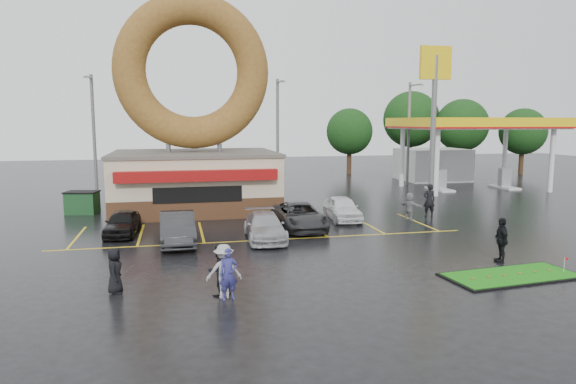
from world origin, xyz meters
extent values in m
plane|color=black|center=(0.00, 0.00, 0.00)|extent=(120.00, 120.00, 0.00)
cube|color=#472B19|center=(-3.00, 13.00, 0.60)|extent=(10.00, 8.00, 1.20)
cube|color=beige|center=(-3.00, 13.00, 2.35)|extent=(10.00, 8.00, 2.30)
cube|color=#59544C|center=(-3.00, 13.00, 3.60)|extent=(10.20, 8.20, 0.20)
cube|color=maroon|center=(-3.00, 8.70, 2.60)|extent=(9.00, 0.60, 0.60)
cylinder|color=slate|center=(-4.60, 13.00, 4.30)|extent=(0.30, 0.30, 1.20)
cylinder|color=slate|center=(-1.40, 13.00, 4.30)|extent=(0.30, 0.30, 1.20)
torus|color=brown|center=(-3.00, 13.00, 8.70)|extent=(9.60, 2.00, 9.60)
cylinder|color=silver|center=(15.00, 15.00, 2.50)|extent=(0.40, 0.40, 5.00)
cylinder|color=silver|center=(25.00, 15.00, 2.50)|extent=(0.40, 0.40, 5.00)
cylinder|color=silver|center=(15.00, 21.00, 2.50)|extent=(0.40, 0.40, 5.00)
cylinder|color=silver|center=(25.00, 21.00, 2.50)|extent=(0.40, 0.40, 5.00)
cube|color=silver|center=(20.00, 18.00, 5.25)|extent=(12.00, 8.00, 0.50)
cube|color=yellow|center=(20.00, 18.00, 5.55)|extent=(12.30, 8.30, 0.70)
cube|color=#99999E|center=(17.00, 18.00, 0.90)|extent=(0.90, 0.60, 1.60)
cube|color=#99999E|center=(23.00, 18.00, 0.90)|extent=(0.90, 0.60, 1.60)
cube|color=silver|center=(20.00, 25.00, 1.50)|extent=(6.00, 5.00, 3.00)
cylinder|color=slate|center=(13.00, 12.00, 5.00)|extent=(0.36, 0.36, 10.00)
cube|color=yellow|center=(13.00, 12.00, 9.50)|extent=(2.20, 0.30, 2.20)
cylinder|color=slate|center=(-10.00, 20.00, 4.50)|extent=(0.24, 0.24, 9.00)
cylinder|color=slate|center=(-10.00, 19.00, 8.70)|extent=(0.12, 2.00, 0.12)
cube|color=slate|center=(-10.00, 18.00, 8.65)|extent=(0.40, 0.18, 0.12)
cylinder|color=slate|center=(4.00, 21.00, 4.50)|extent=(0.24, 0.24, 9.00)
cylinder|color=slate|center=(4.00, 20.00, 8.70)|extent=(0.12, 2.00, 0.12)
cube|color=slate|center=(4.00, 19.00, 8.65)|extent=(0.40, 0.18, 0.12)
cylinder|color=slate|center=(16.00, 22.00, 4.50)|extent=(0.24, 0.24, 9.00)
cylinder|color=slate|center=(16.00, 21.00, 8.70)|extent=(0.12, 2.00, 0.12)
cube|color=slate|center=(16.00, 20.00, 8.65)|extent=(0.40, 0.18, 0.12)
cylinder|color=#332114|center=(26.00, 30.00, 1.44)|extent=(0.50, 0.50, 2.88)
sphere|color=black|center=(26.00, 30.00, 5.20)|extent=(5.60, 5.60, 5.60)
cylinder|color=#332114|center=(32.00, 28.00, 1.26)|extent=(0.50, 0.50, 2.52)
sphere|color=black|center=(32.00, 28.00, 4.55)|extent=(4.90, 4.90, 4.90)
cylinder|color=#332114|center=(22.00, 34.00, 1.62)|extent=(0.50, 0.50, 3.24)
sphere|color=black|center=(22.00, 34.00, 5.85)|extent=(6.30, 6.30, 6.30)
cylinder|color=#332114|center=(14.00, 32.00, 1.26)|extent=(0.50, 0.50, 2.52)
sphere|color=black|center=(14.00, 32.00, 4.55)|extent=(4.90, 4.90, 4.90)
imported|color=black|center=(-6.85, 5.96, 0.62)|extent=(1.79, 3.77, 1.25)
imported|color=#2B2B2D|center=(-4.19, 3.50, 0.73)|extent=(1.64, 4.44, 1.45)
imported|color=#A8A8AD|center=(-0.13, 3.50, 0.63)|extent=(1.97, 4.44, 1.27)
imported|color=#2C2B2E|center=(2.09, 5.56, 0.68)|extent=(2.29, 4.93, 1.37)
imported|color=white|center=(5.04, 7.38, 0.69)|extent=(1.86, 4.12, 1.37)
imported|color=navy|center=(-2.66, -4.44, 0.83)|extent=(0.67, 0.51, 1.67)
imported|color=black|center=(-2.92, -4.01, 0.85)|extent=(1.04, 0.99, 1.70)
imported|color=#969598|center=(-2.78, -4.25, 0.87)|extent=(1.14, 0.66, 1.75)
imported|color=black|center=(-6.24, -3.07, 0.77)|extent=(0.54, 0.78, 1.53)
imported|color=black|center=(8.47, -2.41, 0.90)|extent=(0.67, 1.13, 1.81)
imported|color=gray|center=(8.84, 6.59, 0.79)|extent=(1.06, 1.53, 1.59)
imported|color=black|center=(10.41, 7.28, 0.98)|extent=(0.78, 0.58, 1.96)
cube|color=#1C4824|center=(-9.85, 12.80, 0.65)|extent=(2.02, 1.56, 1.30)
cube|color=black|center=(7.67, -4.27, 0.03)|extent=(5.21, 2.66, 0.06)
cube|color=#1D7A14|center=(7.67, -4.27, 0.06)|extent=(4.96, 2.41, 0.03)
cylinder|color=silver|center=(9.75, -4.40, 0.34)|extent=(0.02, 0.02, 0.57)
cube|color=red|center=(9.82, -4.40, 0.57)|extent=(0.14, 0.01, 0.10)
camera|label=1|loc=(-4.19, -20.17, 5.61)|focal=32.00mm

